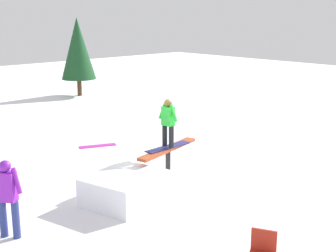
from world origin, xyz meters
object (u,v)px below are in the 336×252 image
Objects in this scene: rail_feature at (168,153)px; loose_snowboard_magenta at (98,146)px; main_rider_on_rail at (168,124)px; bystander_purple at (7,195)px; pine_tree_near at (78,49)px.

loose_snowboard_magenta is at bearing 70.01° from rail_feature.
main_rider_on_rail is 4.37m from loose_snowboard_magenta.
loose_snowboard_magenta is (5.17, 4.30, -0.91)m from bystander_purple.
main_rider_on_rail is 4.72m from bystander_purple.
rail_feature is 0.57× the size of pine_tree_near.
bystander_purple is at bearing -127.75° from pine_tree_near.
bystander_purple is 16.90m from pine_tree_near.
rail_feature is 4.15m from loose_snowboard_magenta.
bystander_purple is 0.39× the size of pine_tree_near.
loose_snowboard_magenta is at bearing -119.66° from pine_tree_near.
loose_snowboard_magenta is 10.67m from pine_tree_near.
main_rider_on_rail is at bearing -120.72° from bystander_purple.
pine_tree_near reaches higher than rail_feature.
pine_tree_near is (5.63, 13.05, 1.00)m from main_rider_on_rail.
loose_snowboard_magenta is 0.30× the size of pine_tree_near.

